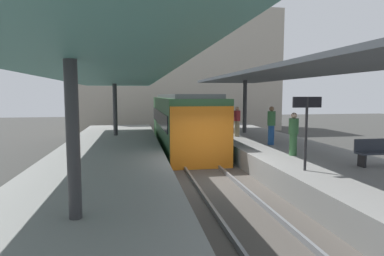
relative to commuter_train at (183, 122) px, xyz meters
The scene contains 15 objects.
ground_plane 7.62m from the commuter_train, 90.00° to the right, with size 80.00×80.00×0.00m, color #383835.
platform_left 8.43m from the commuter_train, 117.11° to the right, with size 4.40×28.00×1.00m, color gray.
platform_right 8.43m from the commuter_train, 62.89° to the right, with size 4.40×28.00×1.00m, color gray.
track_ballast 7.60m from the commuter_train, 90.00° to the right, with size 3.20×28.00×0.20m, color #4C4742.
rail_near_side 7.60m from the commuter_train, 95.54° to the right, with size 0.08×28.00×0.14m, color slate.
rail_far_side 7.60m from the commuter_train, 84.46° to the right, with size 0.08×28.00×0.14m, color slate.
commuter_train is the anchor object (origin of this frame).
canopy_left 7.46m from the commuter_train, 122.24° to the right, with size 4.18×21.00×3.05m.
canopy_right 7.53m from the commuter_train, 57.76° to the right, with size 4.18×21.00×3.28m.
platform_bench 10.53m from the commuter_train, 62.36° to the right, with size 1.40×0.41×0.86m.
platform_sign 9.84m from the commuter_train, 76.31° to the right, with size 0.90×0.08×2.21m.
passenger_near_bench 5.66m from the commuter_train, 52.96° to the right, with size 0.36×0.36×1.75m.
passenger_mid_platform 3.13m from the commuter_train, 27.09° to the right, with size 0.36×0.36×1.64m.
passenger_far_end 7.83m from the commuter_train, 66.45° to the right, with size 0.36×0.36×1.61m.
station_building_backdrop 13.23m from the commuter_train, 82.74° to the left, with size 18.00×6.00×11.00m, color #A89E8E.
Camera 1 is at (-2.68, -10.97, 3.26)m, focal length 30.41 mm.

